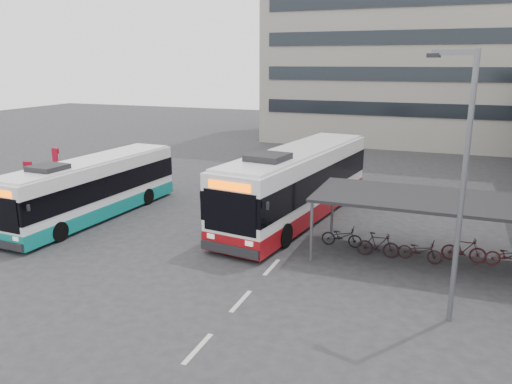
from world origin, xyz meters
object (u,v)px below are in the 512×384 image
(bus_teal, at_px, (92,189))
(pedestrian, at_px, (224,227))
(bus_main, at_px, (297,184))
(lamp_post, at_px, (461,174))

(bus_teal, distance_m, pedestrian, 7.94)
(bus_teal, bearing_deg, bus_main, 23.32)
(lamp_post, bearing_deg, bus_main, 145.61)
(pedestrian, height_order, lamp_post, lamp_post)
(pedestrian, bearing_deg, bus_main, 19.31)
(bus_teal, distance_m, lamp_post, 17.64)
(pedestrian, relative_size, lamp_post, 0.21)
(bus_teal, height_order, pedestrian, bus_teal)
(bus_main, xyz_separation_m, bus_teal, (-9.54, -3.62, -0.27))
(lamp_post, bearing_deg, pedestrian, 173.82)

